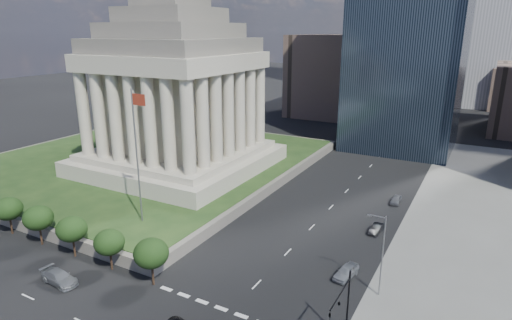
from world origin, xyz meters
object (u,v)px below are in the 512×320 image
Objects in this scene: flagpole at (137,150)px; street_lamp_north at (381,251)px; parked_sedan_near at (346,272)px; war_memorial at (175,73)px; suv_grey at (59,277)px; parked_sedan_mid at (376,229)px; parked_sedan_far at (396,200)px; traffic_signal_ne at (343,306)px.

street_lamp_north is (35.16, 1.00, -7.45)m from flagpole.
street_lamp_north is at bearing -12.92° from parked_sedan_near.
parked_sedan_near is (43.00, -21.20, -20.63)m from war_memorial.
suv_grey is 44.42m from parked_sedan_mid.
war_memorial reaches higher than parked_sedan_far.
flagpole is 3.71× the size of suv_grey.
parked_sedan_mid is (31.12, 16.97, -12.48)m from flagpole.
traffic_signal_ne reaches higher than suv_grey.
street_lamp_north is (0.83, 11.30, 0.41)m from traffic_signal_ne.
parked_sedan_far is (0.22, 13.34, 0.04)m from parked_sedan_mid.
parked_sedan_mid is 13.34m from parked_sedan_far.
suv_grey is at bearing -71.96° from war_memorial.
parked_sedan_far is at bearing 44.04° from flagpole.
suv_grey is at bearing -87.63° from flagpole.
war_memorial is 46.21m from suv_grey.
parked_sedan_near is at bearing -54.66° from suv_grey.
flagpole is 5.20× the size of parked_sedan_mid.
war_memorial is 3.90× the size of street_lamp_north.
parked_sedan_mid is 0.98× the size of parked_sedan_far.
traffic_signal_ne is (34.33, -10.30, -7.86)m from flagpole.
suv_grey reaches higher than parked_sedan_near.
traffic_signal_ne is 34.36m from suv_grey.
war_memorial reaches higher than parked_sedan_near.
street_lamp_north is (47.33, -23.00, -15.74)m from war_memorial.
flagpole reaches higher than street_lamp_north.
parked_sedan_far reaches higher than parked_sedan_mid.
parked_sedan_mid is at bearing -90.88° from parked_sedan_far.
suv_grey reaches higher than parked_sedan_mid.
flagpole reaches higher than parked_sedan_mid.
street_lamp_north is at bearing -82.52° from parked_sedan_far.
parked_sedan_mid is at bearing 28.61° from flagpole.
traffic_signal_ne is 2.08× the size of parked_sedan_mid.
parked_sedan_near is 27.51m from parked_sedan_far.
war_memorial is at bearing 176.26° from parked_sedan_mid.
traffic_signal_ne is 11.34m from street_lamp_north.
street_lamp_north is at bearing -60.33° from suv_grey.
flagpole is at bearing -145.91° from parked_sedan_mid.
parked_sedan_mid is at bearing -9.22° from war_memorial.
street_lamp_north is 17.23m from parked_sedan_mid.
war_memorial is 48.61m from parked_sedan_far.
street_lamp_north is 29.98m from parked_sedan_far.
flagpole is 36.69m from traffic_signal_ne.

